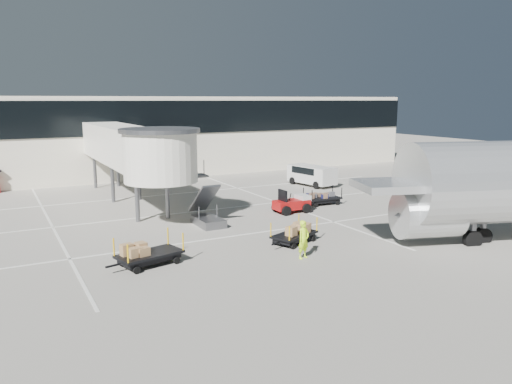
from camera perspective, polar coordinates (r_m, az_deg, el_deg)
ground at (r=27.48m, az=1.30°, el=-5.76°), size 140.00×140.00×0.00m
lane_markings at (r=35.41m, az=-7.10°, el=-2.11°), size 40.00×30.00×0.02m
terminal at (r=54.50m, az=-14.79°, el=6.39°), size 64.00×12.11×15.20m
jet_bridge at (r=36.52m, az=-13.79°, el=4.85°), size 5.70×20.40×6.03m
baggage_tug at (r=34.58m, az=4.17°, el=-1.36°), size 2.53×1.60×1.65m
suitcase_cart at (r=37.34m, az=7.51°, el=-0.75°), size 3.33×1.47×1.29m
box_cart_near at (r=27.23m, az=4.41°, el=-4.79°), size 3.35×2.27×1.31m
box_cart_far at (r=24.15m, az=-12.15°, el=-7.00°), size 3.79×2.16×1.45m
ground_worker at (r=24.64m, az=5.47°, el=-5.42°), size 0.80×0.63×1.91m
minivan at (r=45.61m, az=6.28°, el=2.09°), size 2.66×4.94×1.78m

